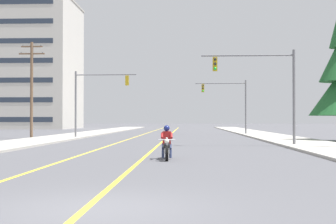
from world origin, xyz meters
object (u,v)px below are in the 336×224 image
Objects in this scene: motorcycle_with_rider at (167,146)px; traffic_signal_mid_right at (231,98)px; traffic_signal_near_right at (266,81)px; apartment_building_far_left_block at (19,65)px; utility_pole_left_near at (32,86)px; traffic_signal_near_left at (94,93)px.

traffic_signal_mid_right is at bearing 80.14° from motorcycle_with_rider.
traffic_signal_mid_right is at bearing 90.31° from traffic_signal_near_right.
apartment_building_far_left_block is (-32.05, 70.50, 11.87)m from motorcycle_with_rider.
utility_pole_left_near is at bearing 148.89° from traffic_signal_near_right.
apartment_building_far_left_block is (-24.29, 47.65, 8.31)m from traffic_signal_near_left.
motorcycle_with_rider is 12.42m from traffic_signal_near_right.
traffic_signal_near_left is 17.28m from traffic_signal_mid_right.
traffic_signal_mid_right is 0.25× the size of apartment_building_far_left_block.
traffic_signal_near_left is 5.57m from utility_pole_left_near.
motorcycle_with_rider is 24.39m from traffic_signal_near_left.
traffic_signal_near_left is at bearing 108.74° from motorcycle_with_rider.
traffic_signal_near_left is at bearing -141.82° from traffic_signal_mid_right.
utility_pole_left_near is at bearing -68.83° from apartment_building_far_left_block.
traffic_signal_near_left is 54.13m from apartment_building_far_left_block.
apartment_building_far_left_block is at bearing 122.26° from traffic_signal_near_right.
motorcycle_with_rider is 0.35× the size of traffic_signal_mid_right.
traffic_signal_near_left reaches higher than motorcycle_with_rider.
utility_pole_left_near is at bearing 121.13° from motorcycle_with_rider.
traffic_signal_near_left is at bearing 10.35° from utility_pole_left_near.
traffic_signal_mid_right is at bearing -44.31° from apartment_building_far_left_block.
apartment_building_far_left_block is (-38.00, 60.21, 8.29)m from traffic_signal_near_right.
traffic_signal_near_right is 22.38m from utility_pole_left_near.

